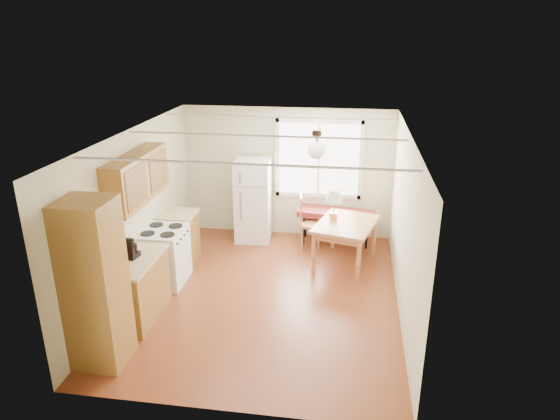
% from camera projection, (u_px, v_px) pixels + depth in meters
% --- Properties ---
extents(room_shell, '(4.60, 5.60, 2.62)m').
position_uv_depth(room_shell, '(265.00, 220.00, 7.27)').
color(room_shell, '#5B2512').
rests_on(room_shell, ground).
extents(kitchen_run, '(0.65, 3.40, 2.20)m').
position_uv_depth(kitchen_run, '(138.00, 256.00, 7.05)').
color(kitchen_run, brown).
rests_on(kitchen_run, ground).
extents(window_unit, '(1.64, 0.05, 1.51)m').
position_uv_depth(window_unit, '(319.00, 159.00, 9.38)').
color(window_unit, white).
rests_on(window_unit, room_shell).
extents(pendant_light, '(0.26, 0.26, 0.40)m').
position_uv_depth(pendant_light, '(316.00, 149.00, 7.20)').
color(pendant_light, black).
rests_on(pendant_light, room_shell).
extents(refrigerator, '(0.68, 0.70, 1.58)m').
position_uv_depth(refrigerator, '(253.00, 200.00, 9.48)').
color(refrigerator, white).
rests_on(refrigerator, ground).
extents(bench, '(1.46, 0.71, 0.65)m').
position_uv_depth(bench, '(336.00, 214.00, 9.37)').
color(bench, maroon).
rests_on(bench, ground).
extents(dining_table, '(1.19, 1.40, 0.76)m').
position_uv_depth(dining_table, '(346.00, 228.00, 8.52)').
color(dining_table, '#A3653E').
rests_on(dining_table, ground).
extents(chair, '(0.46, 0.45, 1.00)m').
position_uv_depth(chair, '(305.00, 218.00, 9.19)').
color(chair, '#A3653E').
rests_on(chair, ground).
extents(table_lamp, '(0.30, 0.30, 0.53)m').
position_uv_depth(table_lamp, '(334.00, 198.00, 8.52)').
color(table_lamp, gold).
rests_on(table_lamp, dining_table).
extents(coffee_maker, '(0.19, 0.23, 0.32)m').
position_uv_depth(coffee_maker, '(131.00, 250.00, 6.83)').
color(coffee_maker, black).
rests_on(coffee_maker, kitchen_run).
extents(kettle, '(0.11, 0.11, 0.21)m').
position_uv_depth(kettle, '(118.00, 258.00, 6.68)').
color(kettle, red).
rests_on(kettle, kitchen_run).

